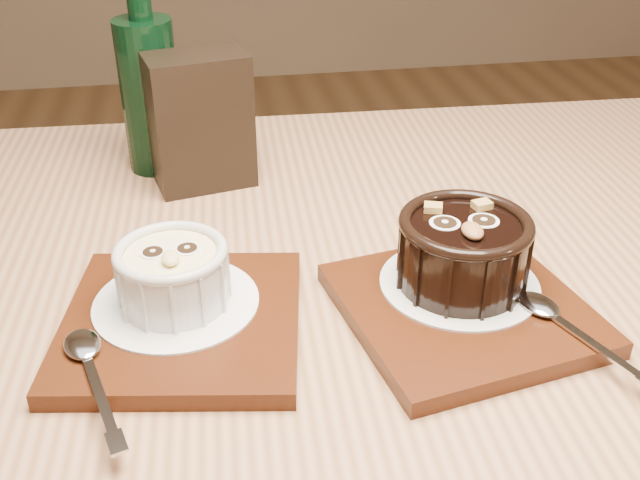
{
  "coord_description": "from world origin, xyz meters",
  "views": [
    {
      "loc": [
        -0.27,
        -0.8,
        1.11
      ],
      "look_at": [
        -0.19,
        -0.32,
        0.81
      ],
      "focal_mm": 42.0,
      "sensor_mm": 36.0,
      "label": 1
    }
  ],
  "objects_px": {
    "ramekin_white": "(173,273)",
    "table": "(304,373)",
    "tray_left": "(182,323)",
    "condiment_stand": "(201,121)",
    "green_bottle": "(149,90)",
    "tray_right": "(463,309)",
    "ramekin_dark": "(463,248)"
  },
  "relations": [
    {
      "from": "ramekin_white",
      "to": "table",
      "type": "bearing_deg",
      "value": 9.49
    },
    {
      "from": "table",
      "to": "tray_left",
      "type": "height_order",
      "value": "tray_left"
    },
    {
      "from": "tray_left",
      "to": "condiment_stand",
      "type": "height_order",
      "value": "condiment_stand"
    },
    {
      "from": "green_bottle",
      "to": "tray_right",
      "type": "bearing_deg",
      "value": -53.29
    },
    {
      "from": "green_bottle",
      "to": "tray_left",
      "type": "bearing_deg",
      "value": -85.66
    },
    {
      "from": "tray_left",
      "to": "green_bottle",
      "type": "bearing_deg",
      "value": 94.34
    },
    {
      "from": "tray_left",
      "to": "ramekin_dark",
      "type": "distance_m",
      "value": 0.23
    },
    {
      "from": "ramekin_white",
      "to": "green_bottle",
      "type": "bearing_deg",
      "value": 91.68
    },
    {
      "from": "condiment_stand",
      "to": "ramekin_white",
      "type": "bearing_deg",
      "value": -97.33
    },
    {
      "from": "green_bottle",
      "to": "ramekin_white",
      "type": "bearing_deg",
      "value": -86.14
    },
    {
      "from": "ramekin_white",
      "to": "green_bottle",
      "type": "relative_size",
      "value": 0.38
    },
    {
      "from": "table",
      "to": "green_bottle",
      "type": "relative_size",
      "value": 5.34
    },
    {
      "from": "ramekin_dark",
      "to": "green_bottle",
      "type": "height_order",
      "value": "green_bottle"
    },
    {
      "from": "ramekin_dark",
      "to": "condiment_stand",
      "type": "height_order",
      "value": "condiment_stand"
    },
    {
      "from": "tray_left",
      "to": "ramekin_dark",
      "type": "height_order",
      "value": "ramekin_dark"
    },
    {
      "from": "ramekin_dark",
      "to": "tray_left",
      "type": "bearing_deg",
      "value": -176.35
    },
    {
      "from": "tray_right",
      "to": "condiment_stand",
      "type": "bearing_deg",
      "value": 124.92
    },
    {
      "from": "ramekin_white",
      "to": "green_bottle",
      "type": "distance_m",
      "value": 0.3
    },
    {
      "from": "table",
      "to": "ramekin_dark",
      "type": "xyz_separation_m",
      "value": [
        0.12,
        -0.03,
        0.14
      ]
    },
    {
      "from": "ramekin_dark",
      "to": "table",
      "type": "bearing_deg",
      "value": 167.63
    },
    {
      "from": "tray_left",
      "to": "tray_right",
      "type": "bearing_deg",
      "value": -5.03
    },
    {
      "from": "tray_right",
      "to": "ramekin_dark",
      "type": "bearing_deg",
      "value": 79.65
    },
    {
      "from": "table",
      "to": "condiment_stand",
      "type": "xyz_separation_m",
      "value": [
        -0.07,
        0.22,
        0.16
      ]
    },
    {
      "from": "condiment_stand",
      "to": "green_bottle",
      "type": "xyz_separation_m",
      "value": [
        -0.05,
        0.05,
        0.02
      ]
    },
    {
      "from": "ramekin_white",
      "to": "green_bottle",
      "type": "height_order",
      "value": "green_bottle"
    },
    {
      "from": "condiment_stand",
      "to": "green_bottle",
      "type": "distance_m",
      "value": 0.07
    },
    {
      "from": "condiment_stand",
      "to": "tray_right",
      "type": "bearing_deg",
      "value": -55.08
    },
    {
      "from": "ramekin_white",
      "to": "ramekin_dark",
      "type": "bearing_deg",
      "value": -5.17
    },
    {
      "from": "table",
      "to": "green_bottle",
      "type": "bearing_deg",
      "value": 114.56
    },
    {
      "from": "tray_left",
      "to": "green_bottle",
      "type": "xyz_separation_m",
      "value": [
        -0.02,
        0.31,
        0.08
      ]
    },
    {
      "from": "tray_left",
      "to": "ramekin_white",
      "type": "relative_size",
      "value": 2.07
    },
    {
      "from": "table",
      "to": "ramekin_white",
      "type": "relative_size",
      "value": 14.1
    }
  ]
}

